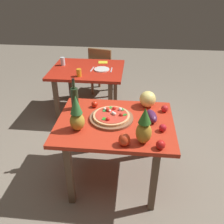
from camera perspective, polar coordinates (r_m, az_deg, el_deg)
The scene contains 22 objects.
ground_plane at distance 2.78m, azimuth 0.63°, elevation -14.72°, with size 10.00×10.00×0.00m, color gray.
display_table at distance 2.38m, azimuth 0.72°, elevation -4.06°, with size 1.12×0.87×0.72m.
background_table at distance 3.65m, azimuth -5.80°, elevation 8.76°, with size 1.05×0.87×0.72m.
dining_chair at distance 4.29m, azimuth -2.29°, elevation 10.29°, with size 0.49×0.49×0.85m.
pizza_board at distance 2.35m, azimuth -0.12°, elevation -1.41°, with size 0.43×0.43×0.03m, color brown.
pizza at distance 2.34m, azimuth -0.10°, elevation -0.75°, with size 0.36×0.36×0.06m.
wine_bottle at distance 2.51m, azimuth -8.80°, elevation 3.32°, with size 0.08×0.08×0.34m.
pineapple_left at distance 2.15m, azimuth -8.33°, elevation -0.67°, with size 0.13×0.13×0.35m.
pineapple_right at distance 1.99m, azimuth 7.58°, elevation -3.65°, with size 0.13×0.13×0.33m.
melon at distance 2.56m, azimuth 8.41°, elevation 3.03°, with size 0.17×0.17×0.17m, color #EFDC75.
bell_pepper at distance 2.01m, azimuth 2.93°, elevation -6.56°, with size 0.10×0.10×0.11m, color red.
eggplant at distance 2.35m, azimuth 9.32°, elevation -0.93°, with size 0.20×0.09×0.09m, color #53224C.
tomato_beside_pepper at distance 2.22m, azimuth 11.88°, elevation -3.68°, with size 0.07×0.07×0.07m, color red.
tomato_at_corner at distance 2.52m, azimuth 12.32°, elevation 0.80°, with size 0.07×0.07×0.07m, color red.
tomato_by_bottle at distance 2.55m, azimuth -4.13°, elevation 1.84°, with size 0.07×0.07×0.07m, color red.
tomato_near_board at distance 2.01m, azimuth 11.41°, elevation -7.55°, with size 0.08×0.08×0.08m, color red.
drinking_glass_juice at distance 3.34m, azimuth -7.81°, elevation 9.18°, with size 0.07×0.07×0.10m, color orange.
drinking_glass_water at distance 3.79m, azimuth -11.53°, elevation 11.64°, with size 0.07×0.07×0.12m, color silver.
dinner_plate at distance 3.55m, azimuth -2.43°, elevation 10.02°, with size 0.22×0.22×0.02m, color white.
fork_utensil at distance 3.57m, azimuth -4.69°, elevation 10.02°, with size 0.02×0.18×0.01m, color silver.
knife_utensil at distance 3.53m, azimuth -0.15°, elevation 9.89°, with size 0.02×0.18×0.01m, color silver.
napkin_folded at distance 3.85m, azimuth -2.15°, elevation 11.63°, with size 0.14×0.12×0.01m, color yellow.
Camera 1 is at (0.17, -1.94, 1.99)m, focal length 38.77 mm.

